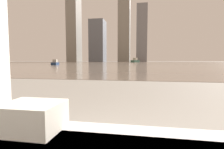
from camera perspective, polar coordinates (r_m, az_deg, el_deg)
The scene contains 8 objects.
towel_stack at distance 0.84m, azimuth -24.61°, elevation -12.43°, with size 0.24×0.20×0.12m.
harbor_water at distance 61.77m, azimuth 9.68°, elevation 3.80°, with size 180.00×110.00×0.01m.
harbor_boat_4 at distance 32.69m, azimuth -18.08°, elevation 3.60°, with size 1.50×2.71×0.96m.
harbor_boat_5 at distance 79.37m, azimuth 7.60°, elevation 4.50°, with size 4.00×5.54×1.98m.
skyline_tower_0 at distance 128.92m, azimuth -12.29°, elevation 14.19°, with size 7.37×11.25×45.02m.
skyline_tower_1 at distance 122.40m, azimuth -4.67°, elevation 10.77°, with size 9.85×11.77×27.98m.
skyline_tower_2 at distance 120.68m, azimuth 4.03°, elevation 15.68°, with size 7.50×9.65×48.02m.
skyline_tower_3 at distance 119.09m, azimuth 9.73°, elevation 13.09°, with size 6.88×7.10×37.03m.
Camera 1 is at (0.34, 0.23, 0.79)m, focal length 28.00 mm.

